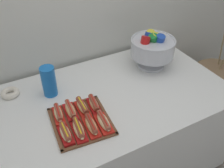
{
  "coord_description": "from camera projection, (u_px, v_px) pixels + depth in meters",
  "views": [
    {
      "loc": [
        -0.63,
        -1.18,
        1.86
      ],
      "look_at": [
        0.02,
        0.03,
        0.81
      ],
      "focal_mm": 41.26,
      "sensor_mm": 36.0,
      "label": 1
    }
  ],
  "objects": [
    {
      "name": "ground_plane",
      "position": [
        112.0,
        163.0,
        2.19
      ],
      "size": [
        10.0,
        10.0,
        0.0
      ],
      "primitive_type": "plane",
      "color": "gray"
    },
    {
      "name": "buffet_table",
      "position": [
        112.0,
        131.0,
        1.95
      ],
      "size": [
        1.6,
        0.94,
        0.76
      ],
      "color": "white",
      "rests_on": "ground_plane"
    },
    {
      "name": "floor_vase",
      "position": [
        211.0,
        91.0,
        2.56
      ],
      "size": [
        0.52,
        0.52,
        1.12
      ],
      "color": "#896B4C",
      "rests_on": "ground_plane"
    },
    {
      "name": "serving_tray",
      "position": [
        81.0,
        121.0,
        1.52
      ],
      "size": [
        0.36,
        0.39,
        0.01
      ],
      "color": "brown",
      "rests_on": "buffet_table"
    },
    {
      "name": "hot_dog_0",
      "position": [
        65.0,
        133.0,
        1.41
      ],
      "size": [
        0.07,
        0.16,
        0.06
      ],
      "color": "#B21414",
      "rests_on": "serving_tray"
    },
    {
      "name": "hot_dog_1",
      "position": [
        79.0,
        129.0,
        1.43
      ],
      "size": [
        0.08,
        0.18,
        0.06
      ],
      "color": "#B21414",
      "rests_on": "serving_tray"
    },
    {
      "name": "hot_dog_2",
      "position": [
        91.0,
        125.0,
        1.46
      ],
      "size": [
        0.08,
        0.18,
        0.06
      ],
      "color": "red",
      "rests_on": "serving_tray"
    },
    {
      "name": "hot_dog_3",
      "position": [
        104.0,
        122.0,
        1.48
      ],
      "size": [
        0.08,
        0.18,
        0.06
      ],
      "color": "red",
      "rests_on": "serving_tray"
    },
    {
      "name": "hot_dog_4",
      "position": [
        58.0,
        114.0,
        1.53
      ],
      "size": [
        0.08,
        0.17,
        0.06
      ],
      "color": "red",
      "rests_on": "serving_tray"
    },
    {
      "name": "hot_dog_5",
      "position": [
        71.0,
        110.0,
        1.55
      ],
      "size": [
        0.08,
        0.18,
        0.06
      ],
      "color": "red",
      "rests_on": "serving_tray"
    },
    {
      "name": "hot_dog_6",
      "position": [
        82.0,
        107.0,
        1.58
      ],
      "size": [
        0.07,
        0.16,
        0.06
      ],
      "color": "red",
      "rests_on": "serving_tray"
    },
    {
      "name": "hot_dog_7",
      "position": [
        94.0,
        104.0,
        1.6
      ],
      "size": [
        0.08,
        0.17,
        0.06
      ],
      "color": "#B21414",
      "rests_on": "serving_tray"
    },
    {
      "name": "punch_bowl",
      "position": [
        152.0,
        47.0,
        1.92
      ],
      "size": [
        0.33,
        0.33,
        0.28
      ],
      "color": "silver",
      "rests_on": "buffet_table"
    },
    {
      "name": "cup_stack",
      "position": [
        49.0,
        81.0,
        1.67
      ],
      "size": [
        0.09,
        0.09,
        0.21
      ],
      "color": "blue",
      "rests_on": "buffet_table"
    },
    {
      "name": "donut",
      "position": [
        10.0,
        93.0,
        1.71
      ],
      "size": [
        0.12,
        0.12,
        0.04
      ],
      "color": "silver",
      "rests_on": "buffet_table"
    }
  ]
}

